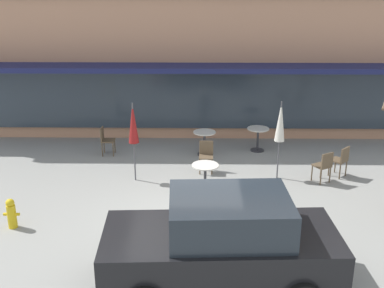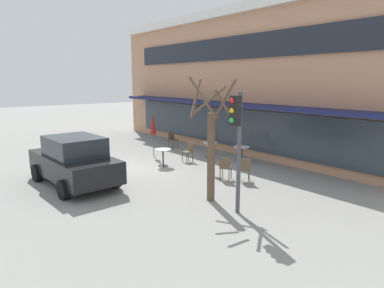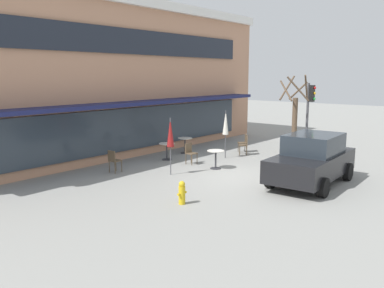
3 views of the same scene
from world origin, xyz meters
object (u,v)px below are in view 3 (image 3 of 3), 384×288
object	(u,v)px
cafe_chair_1	(114,159)
patio_umbrella_cream_folded	(226,123)
street_tree	(294,119)
fire_hydrant	(182,193)
cafe_chair_0	(245,144)
cafe_chair_2	(244,142)
traffic_light_pole	(310,106)
cafe_table_streetside	(185,143)
patio_umbrella_green_folded	(170,133)
cafe_table_near_wall	(216,156)
cafe_table_by_tree	(167,149)
cafe_chair_3	(190,152)
parked_sedan	(312,159)

from	to	relation	value
cafe_chair_1	patio_umbrella_cream_folded	bearing A→B (deg)	-18.85
street_tree	fire_hydrant	bearing A→B (deg)	-175.44
patio_umbrella_cream_folded	cafe_chair_0	bearing A→B (deg)	-14.27
cafe_chair_2	traffic_light_pole	size ratio (longest dim) A/B	0.26
cafe_table_streetside	fire_hydrant	distance (m)	7.90
patio_umbrella_green_folded	cafe_table_near_wall	bearing A→B (deg)	-20.77
traffic_light_pole	fire_hydrant	world-z (taller)	traffic_light_pole
cafe_table_streetside	traffic_light_pole	xyz separation A→B (m)	(4.03, -4.53, 1.78)
cafe_table_by_tree	fire_hydrant	bearing A→B (deg)	-132.94
cafe_table_near_wall	cafe_chair_2	size ratio (longest dim) A/B	0.85
cafe_chair_2	cafe_chair_3	size ratio (longest dim) A/B	1.00
cafe_chair_3	cafe_table_by_tree	bearing A→B (deg)	91.53
patio_umbrella_green_folded	traffic_light_pole	xyz separation A→B (m)	(7.66, -2.15, 0.67)
cafe_chair_1	patio_umbrella_green_folded	bearing A→B (deg)	-59.18
traffic_light_pole	parked_sedan	bearing A→B (deg)	-155.07
patio_umbrella_cream_folded	cafe_chair_0	size ratio (longest dim) A/B	2.47
cafe_table_by_tree	parked_sedan	distance (m)	6.71
cafe_table_streetside	parked_sedan	bearing A→B (deg)	-101.55
parked_sedan	fire_hydrant	size ratio (longest dim) A/B	6.07
cafe_table_by_tree	cafe_chair_2	world-z (taller)	cafe_chair_2
cafe_table_by_tree	parked_sedan	xyz separation A→B (m)	(0.26, -6.69, 0.36)
cafe_table_near_wall	cafe_table_by_tree	distance (m)	2.73
patio_umbrella_cream_folded	fire_hydrant	bearing A→B (deg)	-155.64
cafe_table_streetside	patio_umbrella_green_folded	world-z (taller)	patio_umbrella_green_folded
cafe_chair_0	traffic_light_pole	size ratio (longest dim) A/B	0.26
parked_sedan	traffic_light_pole	distance (m)	6.20
cafe_chair_0	cafe_chair_2	xyz separation A→B (m)	(0.58, 0.42, 0.00)
cafe_table_streetside	cafe_chair_1	bearing A→B (deg)	-174.83
cafe_chair_3	cafe_table_near_wall	bearing A→B (deg)	-91.71
patio_umbrella_green_folded	patio_umbrella_cream_folded	world-z (taller)	same
patio_umbrella_green_folded	parked_sedan	world-z (taller)	patio_umbrella_green_folded
patio_umbrella_green_folded	cafe_chair_0	distance (m)	5.25
patio_umbrella_green_folded	cafe_chair_0	world-z (taller)	patio_umbrella_green_folded
patio_umbrella_cream_folded	cafe_chair_3	size ratio (longest dim) A/B	2.47
street_tree	cafe_table_streetside	bearing A→B (deg)	122.59
cafe_table_near_wall	cafe_table_by_tree	bearing A→B (deg)	89.88
cafe_table_near_wall	traffic_light_pole	world-z (taller)	traffic_light_pole
cafe_table_near_wall	cafe_chair_0	bearing A→B (deg)	11.10
cafe_chair_2	fire_hydrant	world-z (taller)	cafe_chair_2
cafe_table_by_tree	fire_hydrant	xyz separation A→B (m)	(-4.35, -4.68, -0.16)
cafe_table_streetside	parked_sedan	size ratio (longest dim) A/B	0.18
patio_umbrella_cream_folded	street_tree	world-z (taller)	street_tree
cafe_table_by_tree	patio_umbrella_cream_folded	world-z (taller)	patio_umbrella_cream_folded
traffic_light_pole	fire_hydrant	xyz separation A→B (m)	(-10.09, -0.53, -1.94)
cafe_chair_3	traffic_light_pole	bearing A→B (deg)	-26.24
cafe_chair_0	cafe_chair_1	size ratio (longest dim) A/B	1.00
parked_sedan	fire_hydrant	distance (m)	5.07
cafe_table_streetside	street_tree	xyz separation A→B (m)	(2.78, -4.36, 1.24)
patio_umbrella_green_folded	fire_hydrant	size ratio (longest dim) A/B	3.12
street_tree	fire_hydrant	world-z (taller)	street_tree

